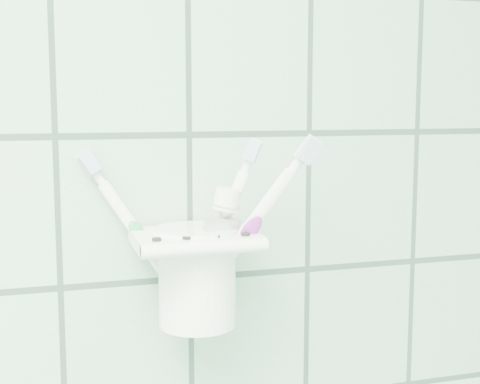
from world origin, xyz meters
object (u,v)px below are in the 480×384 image
(cup, at_px, (197,272))
(toothbrush_orange, at_px, (182,208))
(toothbrush_blue, at_px, (185,222))
(holder_bracket, at_px, (194,240))
(toothpaste_tube, at_px, (205,244))
(toothbrush_pink, at_px, (192,219))

(cup, distance_m, toothbrush_orange, 0.07)
(cup, height_order, toothbrush_blue, toothbrush_blue)
(holder_bracket, bearing_deg, toothbrush_blue, 134.20)
(holder_bracket, xyz_separation_m, toothbrush_blue, (-0.01, 0.01, 0.02))
(toothbrush_orange, relative_size, toothpaste_tube, 1.51)
(holder_bracket, height_order, cup, same)
(toothbrush_orange, xyz_separation_m, toothpaste_tube, (0.02, -0.01, -0.03))
(cup, relative_size, toothpaste_tube, 0.72)
(cup, bearing_deg, toothbrush_orange, -162.21)
(holder_bracket, bearing_deg, toothbrush_orange, -173.38)
(toothbrush_pink, bearing_deg, toothbrush_orange, -150.11)
(toothbrush_blue, bearing_deg, toothpaste_tube, -23.54)
(toothbrush_pink, distance_m, toothpaste_tube, 0.03)
(toothpaste_tube, bearing_deg, holder_bracket, 116.22)
(holder_bracket, bearing_deg, toothpaste_tube, -56.43)
(toothpaste_tube, bearing_deg, cup, 97.79)
(toothbrush_blue, bearing_deg, cup, 9.32)
(toothbrush_orange, bearing_deg, cup, 20.37)
(toothbrush_pink, bearing_deg, holder_bracket, -104.61)
(cup, bearing_deg, toothpaste_tube, -74.85)
(holder_bracket, distance_m, toothbrush_orange, 0.03)
(toothbrush_pink, xyz_separation_m, toothbrush_orange, (-0.01, -0.01, 0.01))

